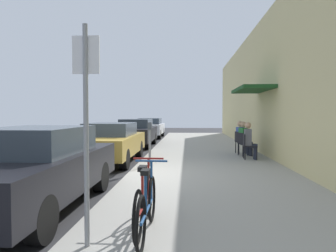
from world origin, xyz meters
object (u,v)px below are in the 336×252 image
(cafe_chair_0, at_px, (248,145))
(seated_patron_0, at_px, (250,139))
(bicycle_0, at_px, (147,208))
(cafe_chair_1, at_px, (243,143))
(parked_car_2, at_px, (136,132))
(parked_car_1, at_px, (110,142))
(parked_car_3, at_px, (150,127))
(cafe_chair_2, at_px, (240,141))
(bicycle_1, at_px, (144,202))
(seated_patron_2, at_px, (241,136))
(street_sign, at_px, (86,118))
(parked_car_0, at_px, (35,167))
(seated_patron_1, at_px, (245,137))
(parking_meter, at_px, (150,141))

(cafe_chair_0, relative_size, seated_patron_0, 0.67)
(bicycle_0, height_order, cafe_chair_1, bicycle_0)
(parked_car_2, distance_m, seated_patron_0, 7.05)
(parked_car_1, bearing_deg, cafe_chair_1, 12.80)
(parked_car_1, bearing_deg, parked_car_3, 90.00)
(cafe_chair_1, xyz_separation_m, cafe_chair_2, (-0.00, 0.70, 0.00))
(bicycle_1, relative_size, seated_patron_2, 1.33)
(parked_car_2, bearing_deg, bicycle_1, -79.89)
(street_sign, distance_m, seated_patron_2, 9.43)
(parked_car_1, relative_size, street_sign, 1.69)
(parked_car_0, height_order, seated_patron_1, parked_car_0)
(parked_car_3, relative_size, seated_patron_1, 3.41)
(parked_car_0, xyz_separation_m, street_sign, (1.50, -1.68, 0.89))
(cafe_chair_1, bearing_deg, cafe_chair_2, 90.19)
(seated_patron_0, relative_size, cafe_chair_1, 1.48)
(street_sign, relative_size, cafe_chair_0, 2.99)
(parked_car_2, relative_size, cafe_chair_1, 5.06)
(parking_meter, height_order, bicycle_1, parking_meter)
(parked_car_0, relative_size, cafe_chair_1, 5.06)
(bicycle_0, relative_size, seated_patron_0, 1.33)
(parked_car_1, height_order, parking_meter, parking_meter)
(seated_patron_1, bearing_deg, parked_car_2, 138.64)
(street_sign, height_order, cafe_chair_0, street_sign)
(cafe_chair_0, xyz_separation_m, seated_patron_2, (0.06, 1.58, 0.19))
(seated_patron_1, relative_size, seated_patron_2, 1.00)
(parked_car_3, xyz_separation_m, seated_patron_0, (4.82, -11.14, 0.08))
(seated_patron_0, distance_m, cafe_chair_2, 1.59)
(parked_car_0, distance_m, cafe_chair_2, 8.55)
(parking_meter, bearing_deg, seated_patron_2, 43.94)
(parked_car_1, height_order, parked_car_2, parked_car_2)
(street_sign, relative_size, bicycle_1, 1.52)
(parked_car_2, height_order, cafe_chair_1, parked_car_2)
(seated_patron_0, relative_size, cafe_chair_2, 1.48)
(bicycle_0, xyz_separation_m, cafe_chair_1, (2.60, 7.71, 0.14))
(parked_car_1, distance_m, cafe_chair_1, 4.89)
(cafe_chair_0, relative_size, seated_patron_2, 0.67)
(bicycle_1, bearing_deg, cafe_chair_2, 71.89)
(cafe_chair_0, bearing_deg, parked_car_0, -130.78)
(seated_patron_0, height_order, seated_patron_1, same)
(parked_car_3, distance_m, seated_patron_0, 12.14)
(parking_meter, relative_size, street_sign, 0.51)
(seated_patron_0, bearing_deg, bicycle_0, -111.22)
(parked_car_0, relative_size, parking_meter, 3.33)
(parked_car_0, relative_size, parked_car_3, 1.00)
(cafe_chair_0, height_order, cafe_chair_1, same)
(parked_car_2, distance_m, seated_patron_1, 6.43)
(bicycle_0, xyz_separation_m, cafe_chair_2, (2.60, 8.42, 0.14))
(seated_patron_2, bearing_deg, seated_patron_1, -89.95)
(parked_car_0, height_order, parked_car_2, parked_car_0)
(parked_car_3, relative_size, bicycle_1, 2.57)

